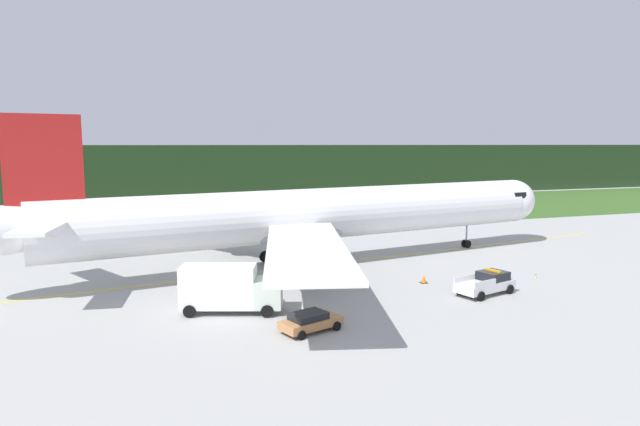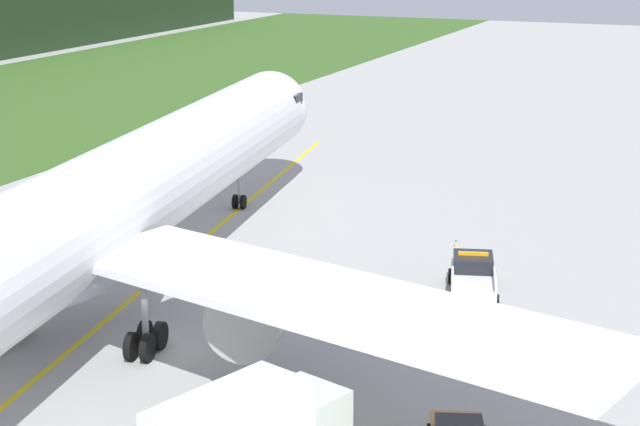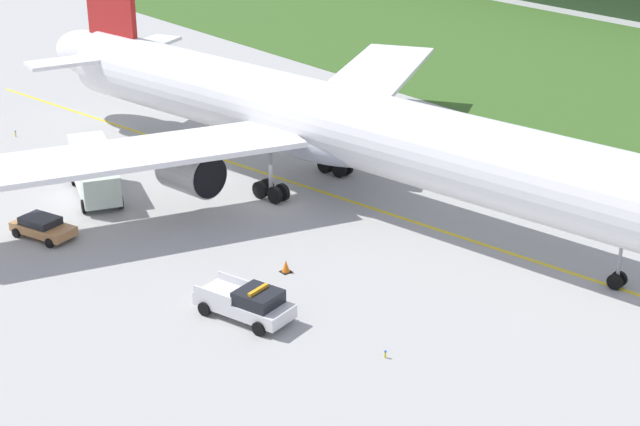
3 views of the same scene
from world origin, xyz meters
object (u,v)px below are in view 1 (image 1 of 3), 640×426
Objects in this scene: staff_car at (310,321)px; ops_pickup_truck at (487,283)px; apron_cone at (424,279)px; catering_truck at (228,288)px; airliner at (312,216)px.

ops_pickup_truck is at bearing 13.15° from staff_car.
ops_pickup_truck is 7.62× the size of apron_cone.
catering_truck is (-20.68, 1.97, 0.93)m from ops_pickup_truck.
airliner reaches higher than catering_truck.
staff_car is (-16.35, -3.82, -0.20)m from ops_pickup_truck.
staff_car is 5.99× the size of apron_cone.
staff_car is at bearing -108.65° from airliner.
ops_pickup_truck is 20.79m from catering_truck.
apron_cone is at bearing 122.30° from ops_pickup_truck.
apron_cone is (17.64, 2.84, -1.47)m from catering_truck.
ops_pickup_truck is 1.27× the size of staff_car.
catering_truck is 17.93m from apron_cone.
catering_truck is (-10.51, -12.50, -3.22)m from airliner.
catering_truck reaches higher than apron_cone.
airliner is 19.79m from staff_car.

